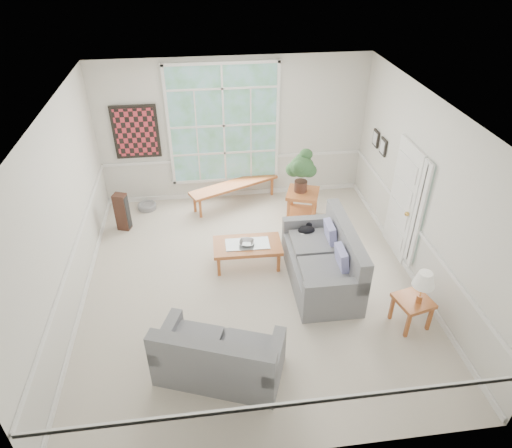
{
  "coord_description": "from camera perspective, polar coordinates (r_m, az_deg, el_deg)",
  "views": [
    {
      "loc": [
        -0.68,
        -5.82,
        5.1
      ],
      "look_at": [
        0.1,
        0.2,
        1.05
      ],
      "focal_mm": 32.0,
      "sensor_mm": 36.0,
      "label": 1
    }
  ],
  "objects": [
    {
      "name": "wall_art",
      "position": [
        9.53,
        -14.79,
        11.04
      ],
      "size": [
        0.9,
        0.06,
        1.1
      ],
      "primitive_type": "cube",
      "color": "maroon",
      "rests_on": "wall_back"
    },
    {
      "name": "wall_front",
      "position": [
        4.62,
        4.07,
        -17.54
      ],
      "size": [
        5.5,
        0.02,
        3.0
      ],
      "primitive_type": "cube",
      "color": "silver",
      "rests_on": "ground"
    },
    {
      "name": "wall_right",
      "position": [
        7.66,
        20.32,
        3.4
      ],
      "size": [
        0.02,
        6.0,
        3.0
      ],
      "primitive_type": "cube",
      "color": "silver",
      "rests_on": "ground"
    },
    {
      "name": "coffee_table",
      "position": [
        8.02,
        -1.07,
        -3.8
      ],
      "size": [
        1.19,
        0.67,
        0.44
      ],
      "primitive_type": "cube",
      "rotation": [
        0.0,
        0.0,
        -0.02
      ],
      "color": "#AB592A",
      "rests_on": "floor"
    },
    {
      "name": "window_back",
      "position": [
        9.45,
        -4.05,
        12.2
      ],
      "size": [
        2.3,
        0.08,
        2.4
      ],
      "primitive_type": "cube",
      "color": "white",
      "rests_on": "wall_back"
    },
    {
      "name": "cat",
      "position": [
        8.01,
        6.32,
        -0.72
      ],
      "size": [
        0.36,
        0.31,
        0.14
      ],
      "primitive_type": "ellipsoid",
      "rotation": [
        0.0,
        0.0,
        -0.37
      ],
      "color": "black",
      "rests_on": "loveseat_right"
    },
    {
      "name": "wall_back",
      "position": [
        9.55,
        -2.82,
        11.52
      ],
      "size": [
        5.5,
        0.02,
        3.0
      ],
      "primitive_type": "cube",
      "color": "silver",
      "rests_on": "ground"
    },
    {
      "name": "floor_speaker",
      "position": [
        9.23,
        -16.39,
        1.47
      ],
      "size": [
        0.29,
        0.25,
        0.77
      ],
      "primitive_type": "cube",
      "rotation": [
        0.0,
        0.0,
        -0.32
      ],
      "color": "#3A2018",
      "rests_on": "floor"
    },
    {
      "name": "pet_bed",
      "position": [
        9.93,
        -13.47,
        2.19
      ],
      "size": [
        0.4,
        0.4,
        0.12
      ],
      "primitive_type": "cylinder",
      "rotation": [
        0.0,
        0.0,
        -0.01
      ],
      "color": "gray",
      "rests_on": "floor"
    },
    {
      "name": "wall_frame_near",
      "position": [
        9.02,
        15.56,
        9.28
      ],
      "size": [
        0.04,
        0.26,
        0.32
      ],
      "primitive_type": "cube",
      "color": "black",
      "rests_on": "wall_right"
    },
    {
      "name": "loveseat_front",
      "position": [
        6.18,
        -4.61,
        -15.35
      ],
      "size": [
        1.82,
        1.36,
        0.88
      ],
      "primitive_type": "cube",
      "rotation": [
        0.0,
        0.0,
        -0.36
      ],
      "color": "slate",
      "rests_on": "floor"
    },
    {
      "name": "houseplant",
      "position": [
        8.93,
        5.72,
        6.58
      ],
      "size": [
        0.68,
        0.68,
        0.87
      ],
      "primitive_type": null,
      "rotation": [
        0.0,
        0.0,
        -0.46
      ],
      "color": "#2A5029",
      "rests_on": "end_table"
    },
    {
      "name": "floor",
      "position": [
        7.77,
        -0.55,
        -7.36
      ],
      "size": [
        5.5,
        6.0,
        0.01
      ],
      "primitive_type": "cube",
      "color": "beige",
      "rests_on": "ground"
    },
    {
      "name": "wall_frame_far",
      "position": [
        9.36,
        14.7,
        10.31
      ],
      "size": [
        0.04,
        0.26,
        0.32
      ],
      "primitive_type": "cube",
      "color": "black",
      "rests_on": "wall_right"
    },
    {
      "name": "door_sidelight",
      "position": [
        7.79,
        19.65,
        1.05
      ],
      "size": [
        0.08,
        0.26,
        1.9
      ],
      "primitive_type": "cube",
      "color": "white",
      "rests_on": "wall_right"
    },
    {
      "name": "side_table",
      "position": [
        7.28,
        18.78,
        -10.33
      ],
      "size": [
        0.59,
        0.59,
        0.5
      ],
      "primitive_type": "cube",
      "rotation": [
        0.0,
        0.0,
        0.24
      ],
      "color": "#AB592A",
      "rests_on": "floor"
    },
    {
      "name": "wall_left",
      "position": [
        7.15,
        -23.06,
        0.49
      ],
      "size": [
        0.02,
        6.0,
        3.0
      ],
      "primitive_type": "cube",
      "color": "silver",
      "rests_on": "ground"
    },
    {
      "name": "entry_door",
      "position": [
        8.31,
        17.79,
        2.8
      ],
      "size": [
        0.08,
        0.9,
        2.1
      ],
      "primitive_type": "cube",
      "color": "white",
      "rests_on": "floor"
    },
    {
      "name": "loveseat_right",
      "position": [
        7.56,
        8.19,
        -4.03
      ],
      "size": [
        1.0,
        1.91,
        1.03
      ],
      "primitive_type": "cube",
      "rotation": [
        0.0,
        0.0,
        -0.01
      ],
      "color": "slate",
      "rests_on": "floor"
    },
    {
      "name": "table_lamp",
      "position": [
        6.93,
        20.07,
        -7.49
      ],
      "size": [
        0.35,
        0.35,
        0.54
      ],
      "primitive_type": null,
      "rotation": [
        0.0,
        0.0,
        -0.12
      ],
      "color": "white",
      "rests_on": "side_table"
    },
    {
      "name": "window_bench",
      "position": [
        9.79,
        -2.71,
        3.84
      ],
      "size": [
        1.95,
        1.16,
        0.46
      ],
      "primitive_type": "cube",
      "rotation": [
        0.0,
        0.0,
        0.43
      ],
      "color": "#AB592A",
      "rests_on": "floor"
    },
    {
      "name": "pewter_bowl",
      "position": [
        7.85,
        -1.18,
        -2.34
      ],
      "size": [
        0.38,
        0.38,
        0.08
      ],
      "primitive_type": "imported",
      "rotation": [
        0.0,
        0.0,
        -0.22
      ],
      "color": "#95959A",
      "rests_on": "coffee_table"
    },
    {
      "name": "end_table",
      "position": [
        9.26,
        5.79,
        2.36
      ],
      "size": [
        0.78,
        0.78,
        0.61
      ],
      "primitive_type": "cube",
      "rotation": [
        0.0,
        0.0,
        -0.34
      ],
      "color": "#AB592A",
      "rests_on": "floor"
    },
    {
      "name": "ceiling",
      "position": [
        6.23,
        -0.7,
        13.99
      ],
      "size": [
        5.5,
        6.0,
        0.02
      ],
      "primitive_type": "cube",
      "color": "white",
      "rests_on": "ground"
    }
  ]
}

